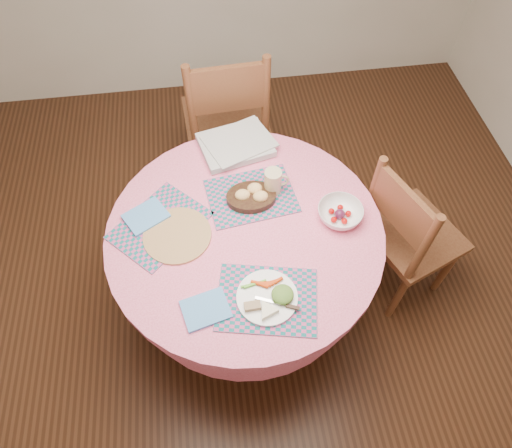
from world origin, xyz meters
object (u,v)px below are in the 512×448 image
Objects in this scene: chair_right at (407,234)px; fruit_bowl at (340,213)px; wicker_trivet at (177,235)px; dinner_plate at (269,297)px; chair_back at (227,120)px; bread_bowl at (252,196)px; latte_mug at (273,181)px; dining_table at (246,252)px.

fruit_bowl is (-0.40, -0.02, 0.28)m from chair_right.
wicker_trivet is 0.73m from fruit_bowl.
dinner_plate reaches higher than wicker_trivet.
chair_right is 1.22m from chair_back.
chair_right is at bearing 1.14° from wicker_trivet.
fruit_bowl is at bearing 111.29° from chair_back.
chair_right is 0.49m from fruit_bowl.
dinner_plate is 0.52m from fruit_bowl.
chair_back is at bearing 114.47° from fruit_bowl.
bread_bowl is 0.12m from latte_mug.
chair_back is 1.00m from wicker_trivet.
chair_right is at bearing 3.43° from fruit_bowl.
wicker_trivet is at bearing 69.73° from chair_right.
bread_bowl is (0.35, 0.15, 0.03)m from wicker_trivet.
bread_bowl is at bearing 157.77° from fruit_bowl.
latte_mug reaches higher than bread_bowl.
dinner_plate is at bearing -100.78° from latte_mug.
fruit_bowl is (0.27, -0.19, -0.04)m from latte_mug.
chair_right is 0.90× the size of chair_back.
fruit_bowl is at bearing -35.78° from latte_mug.
dining_table is 4.13× the size of wicker_trivet.
fruit_bowl is at bearing 0.50° from dining_table.
latte_mug reaches higher than wicker_trivet.
chair_back is at bearing 89.61° from dining_table.
bread_bowl is at bearing 71.84° from dining_table.
wicker_trivet is at bearing 68.68° from chair_back.
latte_mug is at bearing 98.56° from chair_back.
latte_mug is at bearing 79.22° from dinner_plate.
chair_back is at bearing 71.85° from wicker_trivet.
bread_bowl reaches higher than fruit_bowl.
latte_mug is (0.11, 0.04, 0.04)m from bread_bowl.
chair_right reaches higher than dinner_plate.
dining_table is 0.93m from chair_back.
chair_right is at bearing 129.03° from chair_back.
dining_table is 1.17× the size of chair_back.
chair_back is 8.45× the size of latte_mug.
dining_table is 5.39× the size of bread_bowl.
latte_mug is at bearing 20.80° from bread_bowl.
bread_bowl is at bearing 90.19° from chair_back.
dinner_plate is 0.51m from bread_bowl.
chair_right is at bearing 1.91° from dining_table.
chair_back is 3.99× the size of fruit_bowl.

